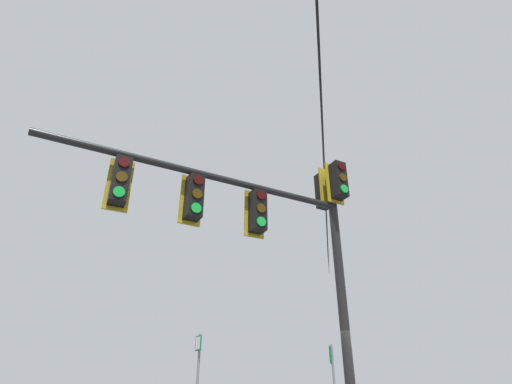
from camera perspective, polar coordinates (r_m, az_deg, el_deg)
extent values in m
cylinder|color=black|center=(8.89, 12.10, -15.05)|extent=(0.20, 0.20, 6.14)
cylinder|color=black|center=(8.20, -7.18, 2.41)|extent=(0.29, 6.37, 0.14)
cube|color=black|center=(9.65, 11.60, 1.61)|extent=(0.31, 0.31, 0.90)
cube|color=#B29319|center=(9.77, 10.99, 1.18)|extent=(0.05, 0.44, 1.04)
cylinder|color=#360503|center=(9.69, 12.03, 3.58)|extent=(0.03, 0.20, 0.20)
cylinder|color=#3C2703|center=(9.54, 12.20, 2.04)|extent=(0.03, 0.20, 0.20)
cylinder|color=green|center=(9.40, 12.38, 0.45)|extent=(0.03, 0.20, 0.20)
cube|color=black|center=(10.06, 9.51, 0.14)|extent=(0.31, 0.31, 0.90)
cube|color=#B29319|center=(9.94, 10.08, 0.55)|extent=(0.05, 0.44, 1.04)
cylinder|color=#360503|center=(10.32, 8.85, 1.23)|extent=(0.03, 0.20, 0.20)
cylinder|color=#3C2703|center=(10.18, 8.97, -0.24)|extent=(0.03, 0.20, 0.20)
cylinder|color=green|center=(10.04, 9.09, -1.76)|extent=(0.03, 0.20, 0.20)
cube|color=black|center=(8.37, 0.23, -2.73)|extent=(0.31, 0.31, 0.90)
cube|color=#B29319|center=(8.51, -0.28, -3.16)|extent=(0.06, 0.44, 1.04)
cylinder|color=#360503|center=(8.37, 0.74, -0.44)|extent=(0.04, 0.20, 0.20)
cylinder|color=#3C2703|center=(8.24, 0.75, -2.29)|extent=(0.04, 0.20, 0.20)
cylinder|color=green|center=(8.11, 0.76, -4.21)|extent=(0.04, 0.20, 0.20)
cube|color=black|center=(7.88, -8.76, -0.72)|extent=(0.30, 0.30, 0.90)
cube|color=#B29319|center=(8.03, -9.22, -1.19)|extent=(0.05, 0.44, 1.04)
cylinder|color=#360503|center=(7.89, -8.16, 1.70)|extent=(0.03, 0.20, 0.20)
cylinder|color=#3C2703|center=(7.74, -8.31, -0.24)|extent=(0.03, 0.20, 0.20)
cylinder|color=green|center=(7.61, -8.46, -2.24)|extent=(0.03, 0.20, 0.20)
cube|color=black|center=(7.62, -18.65, 1.51)|extent=(0.32, 0.32, 0.90)
cube|color=#B29319|center=(7.77, -18.83, 0.95)|extent=(0.07, 0.44, 1.04)
cylinder|color=#360503|center=(7.62, -18.13, 4.03)|extent=(0.04, 0.20, 0.20)
cylinder|color=#3C2703|center=(7.48, -18.46, 2.07)|extent=(0.04, 0.20, 0.20)
cylinder|color=green|center=(7.34, -18.80, 0.03)|extent=(0.04, 0.20, 0.20)
cube|color=#0C7238|center=(12.34, 10.51, -21.73)|extent=(0.23, 0.25, 0.45)
cube|color=white|center=(12.34, 10.44, -21.73)|extent=(0.18, 0.19, 0.39)
cube|color=#0C7238|center=(11.61, -8.15, -20.39)|extent=(0.33, 0.05, 0.38)
cube|color=white|center=(11.61, -8.22, -20.39)|extent=(0.27, 0.02, 0.32)
cylinder|color=black|center=(12.76, 9.45, 9.34)|extent=(26.65, 21.43, 0.50)
cylinder|color=black|center=(13.00, 9.32, 10.69)|extent=(26.65, 21.43, 0.50)
cylinder|color=black|center=(13.22, 9.20, 11.92)|extent=(26.65, 21.43, 0.50)
cylinder|color=black|center=(13.46, 9.07, 13.17)|extent=(26.65, 21.43, 0.50)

